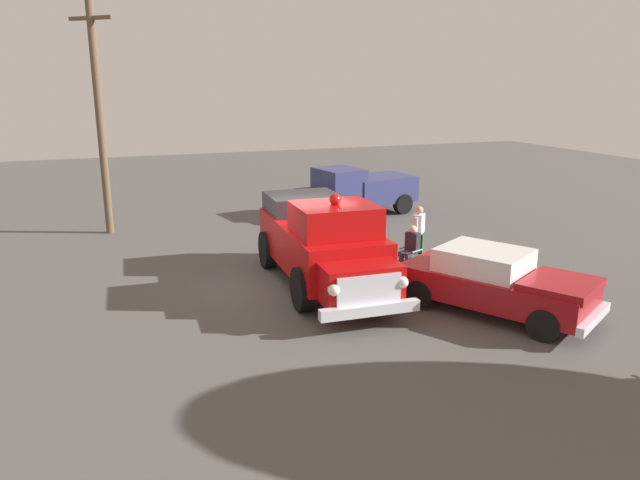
% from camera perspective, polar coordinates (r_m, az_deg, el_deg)
% --- Properties ---
extents(ground_plane, '(60.00, 60.00, 0.00)m').
position_cam_1_polar(ground_plane, '(15.82, -2.22, -4.11)').
color(ground_plane, '#514F4C').
extents(vintage_fire_truck, '(6.04, 2.53, 2.59)m').
position_cam_1_polar(vintage_fire_truck, '(15.29, 0.27, -0.09)').
color(vintage_fire_truck, black).
rests_on(vintage_fire_truck, ground).
extents(classic_hot_rod, '(4.70, 3.79, 1.46)m').
position_cam_1_polar(classic_hot_rod, '(14.18, 16.48, -3.84)').
color(classic_hot_rod, black).
rests_on(classic_hot_rod, ground).
extents(parked_pickup, '(2.75, 5.06, 1.90)m').
position_cam_1_polar(parked_pickup, '(23.78, 3.59, 4.81)').
color(parked_pickup, black).
rests_on(parked_pickup, ground).
extents(lawn_chair_near_truck, '(0.65, 0.65, 1.02)m').
position_cam_1_polar(lawn_chair_near_truck, '(16.96, 8.87, -0.88)').
color(lawn_chair_near_truck, '#B7BABF').
rests_on(lawn_chair_near_truck, ground).
extents(spectator_seated, '(0.56, 0.64, 1.29)m').
position_cam_1_polar(spectator_seated, '(16.83, 8.62, -0.62)').
color(spectator_seated, '#383842').
rests_on(spectator_seated, ground).
extents(spectator_standing, '(0.53, 0.52, 1.68)m').
position_cam_1_polar(spectator_standing, '(17.60, 9.37, 0.94)').
color(spectator_standing, '#2D334C').
rests_on(spectator_standing, ground).
extents(utility_pole, '(1.23, 1.34, 7.72)m').
position_cam_1_polar(utility_pole, '(21.67, -20.28, 10.98)').
color(utility_pole, brown).
rests_on(utility_pole, ground).
extents(traffic_cone, '(0.40, 0.40, 0.64)m').
position_cam_1_polar(traffic_cone, '(18.37, 8.80, -0.56)').
color(traffic_cone, orange).
rests_on(traffic_cone, ground).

